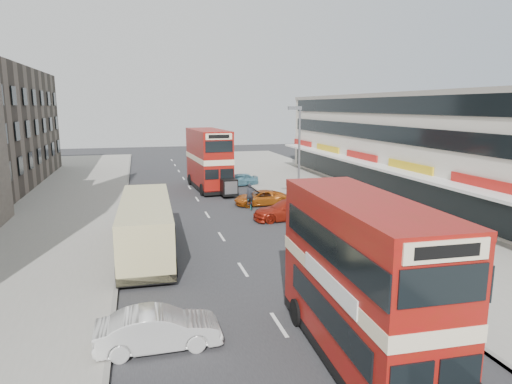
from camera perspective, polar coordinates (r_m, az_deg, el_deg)
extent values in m
plane|color=#28282B|center=(16.03, 5.23, -19.69)|extent=(160.00, 160.00, 0.00)
cube|color=#28282B|center=(34.27, -6.23, -2.90)|extent=(12.00, 90.00, 0.01)
cube|color=gray|center=(37.85, 12.04, -1.64)|extent=(12.00, 90.00, 0.15)
cube|color=gray|center=(34.66, -26.29, -3.71)|extent=(12.00, 90.00, 0.15)
cube|color=gray|center=(33.93, -16.49, -3.31)|extent=(0.20, 90.00, 0.16)
cube|color=gray|center=(35.63, 3.52, -2.21)|extent=(0.20, 90.00, 0.16)
cube|color=beige|center=(43.01, 20.67, 5.35)|extent=(8.00, 46.00, 9.00)
cube|color=black|center=(41.17, 15.79, 1.35)|extent=(0.10, 44.00, 2.40)
cube|color=gray|center=(42.87, 21.09, 11.47)|extent=(8.20, 46.20, 0.40)
cube|color=white|center=(40.55, 14.86, 3.25)|extent=(1.80, 44.00, 0.20)
cylinder|color=slate|center=(33.24, 5.50, 3.69)|extent=(0.16, 0.16, 8.00)
cube|color=slate|center=(32.84, 4.96, 10.61)|extent=(1.00, 0.20, 0.25)
cube|color=black|center=(15.90, 12.74, -18.72)|extent=(2.86, 8.24, 0.36)
cube|color=maroon|center=(15.34, 12.94, -14.74)|extent=(2.84, 8.24, 2.24)
cube|color=beige|center=(14.84, 13.15, -10.30)|extent=(2.88, 8.28, 0.46)
cube|color=maroon|center=(14.45, 13.36, -5.77)|extent=(2.84, 8.24, 2.14)
cube|color=maroon|center=(14.16, 13.56, -1.30)|extent=(2.86, 8.26, 0.25)
cube|color=black|center=(44.94, -6.02, 0.91)|extent=(3.40, 9.12, 0.39)
cube|color=maroon|center=(44.73, -6.05, 2.61)|extent=(3.38, 9.12, 2.46)
cube|color=beige|center=(44.55, -6.09, 4.39)|extent=(3.42, 9.16, 0.50)
cube|color=maroon|center=(44.42, -6.12, 6.11)|extent=(3.38, 9.12, 2.35)
cube|color=maroon|center=(44.33, -6.16, 7.74)|extent=(3.40, 9.14, 0.28)
cube|color=black|center=(40.07, -3.45, 0.63)|extent=(1.43, 1.43, 1.45)
cube|color=black|center=(26.02, -13.70, -6.68)|extent=(2.94, 10.67, 0.42)
cube|color=tan|center=(25.68, -13.83, -4.08)|extent=(2.92, 10.66, 2.76)
imported|color=silver|center=(16.23, -12.31, -16.71)|extent=(4.21, 1.48, 1.38)
imported|color=#9B1F0F|center=(32.56, 4.02, -2.28)|extent=(5.06, 2.12, 1.46)
imported|color=#B65312|center=(37.25, 0.60, -0.76)|extent=(4.43, 2.06, 1.23)
imported|color=teal|center=(46.17, -2.18, 1.58)|extent=(4.07, 1.97, 1.34)
imported|color=gray|center=(31.30, 8.32, -2.27)|extent=(0.71, 0.51, 1.85)
imported|color=gray|center=(35.94, -0.77, -1.49)|extent=(0.64, 1.66, 0.86)
imported|color=black|center=(35.78, -0.77, -0.29)|extent=(0.64, 0.43, 1.70)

